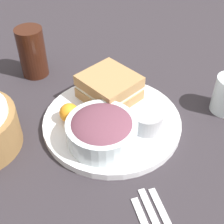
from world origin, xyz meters
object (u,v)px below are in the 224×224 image
plate (112,122)px  drink_glass (32,52)px  dressing_cup (147,121)px  sandwich (109,87)px  salad_bowl (102,129)px

plate → drink_glass: (0.25, 0.13, 0.06)m
drink_glass → dressing_cup: bearing=-148.2°
plate → drink_glass: drink_glass is taller
plate → sandwich: sandwich is taller
plate → dressing_cup: bearing=-129.8°
sandwich → salad_bowl: size_ratio=1.08×
drink_glass → plate: bearing=-153.2°
sandwich → dressing_cup: 0.13m
plate → dressing_cup: dressing_cup is taller
salad_bowl → drink_glass: bearing=16.1°
plate → dressing_cup: size_ratio=4.75×
dressing_cup → drink_glass: bearing=31.8°
salad_bowl → drink_glass: drink_glass is taller
sandwich → salad_bowl: bearing=155.0°
plate → salad_bowl: salad_bowl is taller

